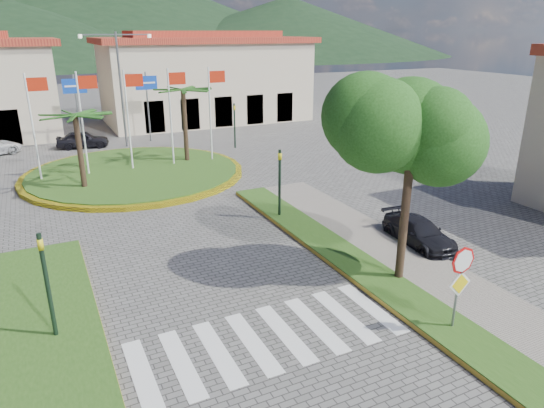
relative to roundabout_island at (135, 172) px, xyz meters
name	(u,v)px	position (x,y,z in m)	size (l,w,h in m)	color
sidewalk_right	(479,319)	(6.00, -20.00, -0.09)	(4.00, 28.00, 0.15)	gray
verge_right	(449,329)	(4.80, -20.00, -0.08)	(1.60, 28.00, 0.18)	#274D16
median_left	(3,361)	(-6.50, -16.00, -0.08)	(5.00, 14.00, 0.18)	#274D16
crosswalk	(266,339)	(0.00, -18.00, -0.16)	(8.00, 3.00, 0.01)	silver
roundabout_island	(135,172)	(0.00, 0.00, 0.00)	(12.70, 12.70, 6.00)	yellow
stop_sign	(460,276)	(4.90, -20.04, 1.62)	(0.80, 0.11, 2.65)	slate
deciduous_tree	(413,131)	(5.50, -17.00, 5.01)	(3.60, 3.60, 6.80)	black
traffic_light_left	(46,277)	(-5.20, -15.50, 1.77)	(0.15, 0.18, 3.20)	black
traffic_light_right	(280,177)	(4.50, -10.00, 1.77)	(0.15, 0.18, 3.20)	black
traffic_light_far	(235,121)	(8.00, 4.00, 1.77)	(0.18, 0.15, 3.20)	black
direction_sign_west	(76,99)	(-2.00, 8.97, 3.36)	(1.60, 0.14, 5.20)	slate
direction_sign_east	(147,95)	(3.00, 8.97, 3.36)	(1.60, 0.14, 5.20)	slate
street_lamp_centre	(121,84)	(1.00, 8.00, 4.33)	(4.80, 0.16, 8.00)	slate
building_right	(206,78)	(10.00, 16.00, 3.73)	(19.08, 9.54, 8.05)	beige
hill_far_mid	(89,6)	(15.00, 138.00, 14.83)	(180.00, 180.00, 30.00)	black
hill_far_east	(288,27)	(70.00, 113.00, 8.83)	(120.00, 120.00, 18.00)	black
car_dark_a	(83,139)	(-1.94, 8.87, 0.44)	(1.44, 3.58, 1.22)	black
car_dark_b	(208,116)	(9.76, 14.94, 0.40)	(1.20, 3.44, 1.13)	black
car_side_right	(419,232)	(8.16, -15.00, 0.36)	(1.47, 3.62, 1.05)	black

